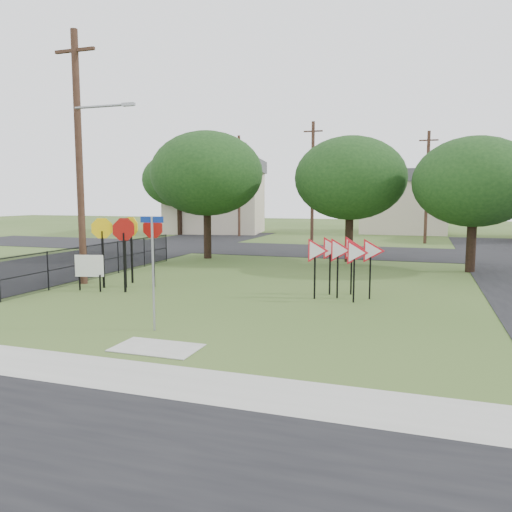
{
  "coord_description": "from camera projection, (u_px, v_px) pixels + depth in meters",
  "views": [
    {
      "loc": [
        5.8,
        -12.4,
        3.5
      ],
      "look_at": [
        0.65,
        3.0,
        1.6
      ],
      "focal_mm": 35.0,
      "sensor_mm": 36.0,
      "label": 1
    }
  ],
  "objects": [
    {
      "name": "house_left",
      "position": [
        216.0,
        196.0,
        49.93
      ],
      "size": [
        10.58,
        8.88,
        7.2
      ],
      "color": "beige",
      "rests_on": "ground"
    },
    {
      "name": "stop_sign_cluster",
      "position": [
        127.0,
        236.0,
        19.37
      ],
      "size": [
        2.55,
        2.22,
        2.75
      ],
      "color": "black",
      "rests_on": "ground"
    },
    {
      "name": "planting_strip",
      "position": [
        71.0,
        396.0,
        8.83
      ],
      "size": [
        30.0,
        0.8,
        0.02
      ],
      "primitive_type": "cube",
      "color": "#38541F",
      "rests_on": "ground"
    },
    {
      "name": "street_name_sign",
      "position": [
        153.0,
        266.0,
        13.02
      ],
      "size": [
        0.62,
        0.11,
        3.02
      ],
      "color": "#92949B",
      "rests_on": "ground"
    },
    {
      "name": "sidewalk",
      "position": [
        111.0,
        373.0,
        9.96
      ],
      "size": [
        30.0,
        1.6,
        0.02
      ],
      "primitive_type": "cube",
      "color": "#A0A098",
      "rests_on": "ground"
    },
    {
      "name": "street_left",
      "position": [
        77.0,
        262.0,
        27.11
      ],
      "size": [
        8.0,
        50.0,
        0.02
      ],
      "primitive_type": "cube",
      "color": "black",
      "rests_on": "ground"
    },
    {
      "name": "info_board",
      "position": [
        89.0,
        267.0,
        18.7
      ],
      "size": [
        1.08,
        0.29,
        1.37
      ],
      "color": "black",
      "rests_on": "ground"
    },
    {
      "name": "curb_pad",
      "position": [
        157.0,
        348.0,
        11.65
      ],
      "size": [
        2.0,
        1.2,
        0.02
      ],
      "primitive_type": "cube",
      "color": "#A0A098",
      "rests_on": "ground"
    },
    {
      "name": "ground",
      "position": [
        200.0,
        324.0,
        13.91
      ],
      "size": [
        140.0,
        140.0,
        0.0
      ],
      "primitive_type": "plane",
      "color": "#38541F"
    },
    {
      "name": "fence_run",
      "position": [
        103.0,
        259.0,
        22.11
      ],
      "size": [
        0.05,
        11.55,
        1.5
      ],
      "color": "black",
      "rests_on": "ground"
    },
    {
      "name": "tree_near_mid",
      "position": [
        350.0,
        178.0,
        26.88
      ],
      "size": [
        6.0,
        6.0,
        6.8
      ],
      "color": "black",
      "rests_on": "ground"
    },
    {
      "name": "tree_far_left",
      "position": [
        179.0,
        180.0,
        46.61
      ],
      "size": [
        6.8,
        6.8,
        7.73
      ],
      "color": "black",
      "rests_on": "ground"
    },
    {
      "name": "tree_near_left",
      "position": [
        207.0,
        174.0,
        28.43
      ],
      "size": [
        6.4,
        6.4,
        7.27
      ],
      "color": "black",
      "rests_on": "ground"
    },
    {
      "name": "house_mid",
      "position": [
        405.0,
        201.0,
        49.96
      ],
      "size": [
        8.4,
        8.4,
        6.2
      ],
      "color": "beige",
      "rests_on": "ground"
    },
    {
      "name": "far_pole_c",
      "position": [
        239.0,
        185.0,
        44.79
      ],
      "size": [
        1.4,
        0.24,
        9.0
      ],
      "color": "#4A2F22",
      "rests_on": "ground"
    },
    {
      "name": "utility_pole_main",
      "position": [
        80.0,
        154.0,
        19.82
      ],
      "size": [
        3.55,
        0.33,
        10.0
      ],
      "color": "#4A2F22",
      "rests_on": "ground"
    },
    {
      "name": "tree_near_right",
      "position": [
        474.0,
        182.0,
        23.14
      ],
      "size": [
        5.6,
        5.6,
        6.33
      ],
      "color": "black",
      "rests_on": "ground"
    },
    {
      "name": "far_pole_b",
      "position": [
        427.0,
        186.0,
        37.89
      ],
      "size": [
        1.4,
        0.24,
        8.5
      ],
      "color": "#4A2F22",
      "rests_on": "ground"
    },
    {
      "name": "street_far",
      "position": [
        329.0,
        251.0,
        32.75
      ],
      "size": [
        60.0,
        8.0,
        0.02
      ],
      "primitive_type": "cube",
      "color": "black",
      "rests_on": "ground"
    },
    {
      "name": "far_pole_a",
      "position": [
        313.0,
        183.0,
        36.61
      ],
      "size": [
        1.4,
        0.24,
        9.0
      ],
      "color": "#4A2F22",
      "rests_on": "ground"
    },
    {
      "name": "yield_sign_cluster",
      "position": [
        343.0,
        253.0,
        17.35
      ],
      "size": [
        2.78,
        1.52,
        2.17
      ],
      "color": "black",
      "rests_on": "ground"
    }
  ]
}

